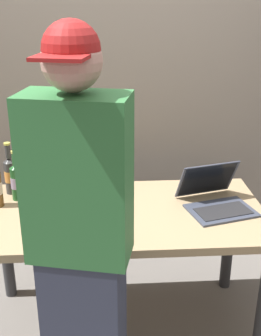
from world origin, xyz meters
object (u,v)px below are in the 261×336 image
Objects in this scene: laptop at (216,198)px; person_figure at (81,250)px; beer_bottle_dark at (10,174)px; beer_bottle_amber at (17,181)px.

person_figure reaches higher than laptop.
person_figure is at bearing -137.87° from laptop.
beer_bottle_dark is at bearing 116.87° from person_figure.
person_figure reaches higher than beer_bottle_dark.
beer_bottle_dark reaches higher than laptop.
laptop is 0.95m from person_figure.
laptop is 0.24× the size of person_figure.
beer_bottle_amber is 0.16× the size of person_figure.
beer_bottle_amber is (-1.10, 0.16, 0.06)m from laptop.
beer_bottle_dark is at bearing 121.15° from beer_bottle_amber.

